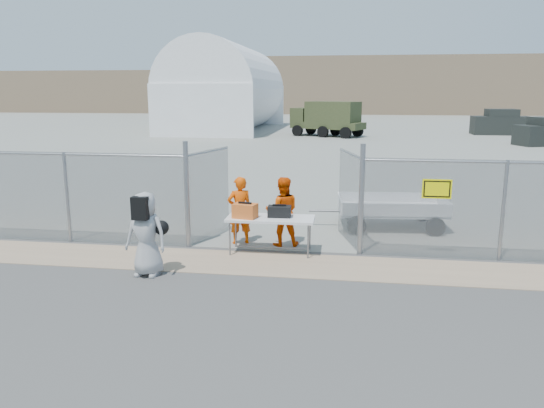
% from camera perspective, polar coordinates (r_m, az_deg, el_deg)
% --- Properties ---
extents(ground, '(160.00, 160.00, 0.00)m').
position_cam_1_polar(ground, '(10.45, -1.64, -8.19)').
color(ground, '#3D3D3D').
extents(tarmac_inside, '(160.00, 80.00, 0.01)m').
position_cam_1_polar(tarmac_inside, '(51.81, 6.65, 7.97)').
color(tarmac_inside, gray).
rests_on(tarmac_inside, ground).
extents(dirt_strip, '(44.00, 1.60, 0.01)m').
position_cam_1_polar(dirt_strip, '(11.38, -0.75, -6.43)').
color(dirt_strip, tan).
rests_on(dirt_strip, ground).
extents(distant_hills, '(140.00, 6.00, 9.00)m').
position_cam_1_polar(distant_hills, '(87.72, 10.92, 12.41)').
color(distant_hills, '#7F684F').
rests_on(distant_hills, ground).
extents(chain_link_fence, '(40.00, 0.20, 2.20)m').
position_cam_1_polar(chain_link_fence, '(12.05, 0.00, 0.00)').
color(chain_link_fence, gray).
rests_on(chain_link_fence, ground).
extents(quonset_hangar, '(9.00, 18.00, 8.00)m').
position_cam_1_polar(quonset_hangar, '(51.02, -4.89, 12.43)').
color(quonset_hangar, white).
rests_on(quonset_hangar, ground).
extents(folding_table, '(1.98, 0.85, 0.83)m').
position_cam_1_polar(folding_table, '(12.02, -0.15, -3.38)').
color(folding_table, silver).
rests_on(folding_table, ground).
extents(orange_bag, '(0.57, 0.44, 0.32)m').
position_cam_1_polar(orange_bag, '(11.85, -2.92, -0.74)').
color(orange_bag, orange).
rests_on(orange_bag, folding_table).
extents(black_duffel, '(0.53, 0.33, 0.25)m').
position_cam_1_polar(black_duffel, '(11.93, 0.80, -0.81)').
color(black_duffel, black).
rests_on(black_duffel, folding_table).
extents(security_worker_left, '(0.71, 0.60, 1.64)m').
position_cam_1_polar(security_worker_left, '(12.69, -3.49, -0.70)').
color(security_worker_left, '#EE4D03').
rests_on(security_worker_left, ground).
extents(security_worker_right, '(0.91, 0.77, 1.65)m').
position_cam_1_polar(security_worker_right, '(12.52, 1.12, -0.83)').
color(security_worker_right, '#EE4D03').
rests_on(security_worker_right, ground).
extents(visitor, '(0.86, 0.59, 1.69)m').
position_cam_1_polar(visitor, '(10.77, -13.39, -3.17)').
color(visitor, '#9F9F9F').
rests_on(visitor, ground).
extents(utility_trailer, '(3.79, 2.17, 0.88)m').
position_cam_1_polar(utility_trailer, '(14.58, 12.71, -0.83)').
color(utility_trailer, silver).
rests_on(utility_trailer, ground).
extents(military_truck, '(6.23, 4.42, 2.80)m').
position_cam_1_polar(military_truck, '(43.71, 6.01, 9.07)').
color(military_truck, '#3A4323').
rests_on(military_truck, ground).
extents(parked_vehicle_mid, '(4.63, 2.10, 2.09)m').
position_cam_1_polar(parked_vehicle_mid, '(49.19, 23.40, 8.08)').
color(parked_vehicle_mid, '#222623').
rests_on(parked_vehicle_mid, ground).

